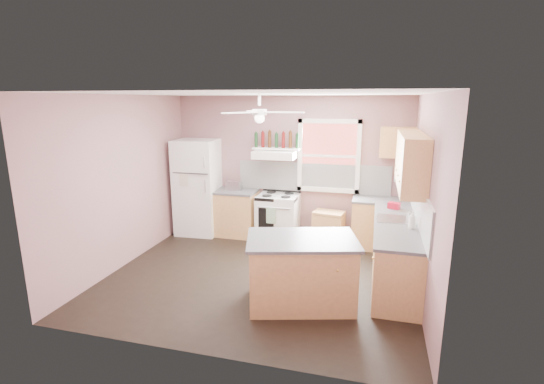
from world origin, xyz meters
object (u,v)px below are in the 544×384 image
(refrigerator, at_px, (198,187))
(island, at_px, (301,272))
(toaster, at_px, (234,186))
(cart, at_px, (328,228))
(stove, at_px, (278,217))

(refrigerator, relative_size, island, 1.42)
(island, bearing_deg, refrigerator, 122.02)
(toaster, distance_m, island, 3.01)
(toaster, bearing_deg, island, -53.80)
(cart, height_order, island, island)
(toaster, relative_size, cart, 0.51)
(refrigerator, bearing_deg, stove, -1.86)
(toaster, height_order, cart, toaster)
(stove, bearing_deg, refrigerator, -177.58)
(stove, distance_m, island, 2.52)
(cart, xyz_separation_m, island, (-0.07, -2.37, 0.16))
(stove, bearing_deg, island, -68.32)
(refrigerator, height_order, island, refrigerator)
(toaster, relative_size, island, 0.21)
(stove, distance_m, cart, 0.98)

